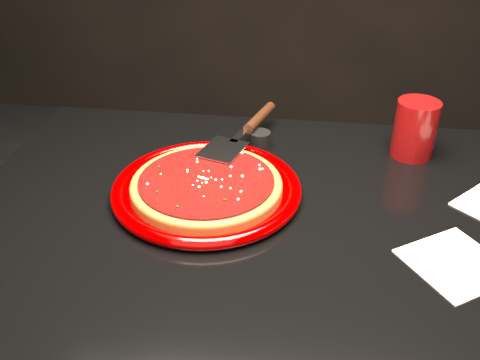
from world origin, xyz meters
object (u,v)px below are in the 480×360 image
pizza_server (244,131)px  ramekin (260,139)px  cup (415,129)px  table (277,353)px  plate (207,189)px

pizza_server → ramekin: bearing=43.7°
pizza_server → cup: cup is taller
pizza_server → cup: 0.36m
table → ramekin: size_ratio=26.02×
plate → ramekin: ramekin is taller
plate → pizza_server: bearing=76.3°
cup → pizza_server: bearing=-176.4°
pizza_server → ramekin: (0.03, 0.02, -0.03)m
ramekin → table: bearing=-74.4°
cup → ramekin: size_ratio=2.68×
plate → cup: size_ratio=2.92×
table → cup: bearing=44.8°
table → cup: cup is taller
table → plate: bearing=164.9°
cup → table: bearing=-135.2°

